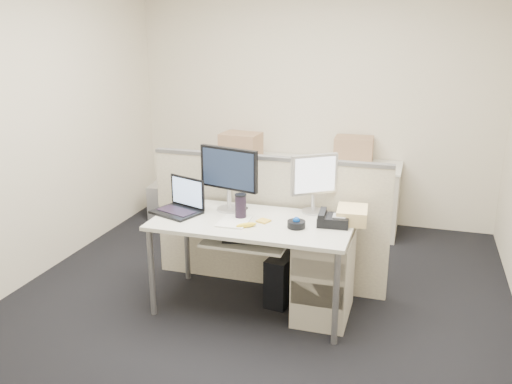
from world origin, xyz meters
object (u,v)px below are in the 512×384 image
(monitor_main, at_px, (229,179))
(laptop, at_px, (176,197))
(desk, at_px, (252,229))
(desk_phone, at_px, (333,221))

(monitor_main, relative_size, laptop, 1.44)
(desk, bearing_deg, desk_phone, 7.59)
(desk, relative_size, laptop, 4.22)
(desk, height_order, desk_phone, desk_phone)
(desk, xyz_separation_m, laptop, (-0.62, -0.02, 0.20))
(laptop, xyz_separation_m, desk_phone, (1.22, 0.10, -0.10))
(desk, xyz_separation_m, monitor_main, (-0.25, 0.18, 0.32))
(desk, distance_m, monitor_main, 0.44)
(monitor_main, height_order, laptop, monitor_main)
(monitor_main, distance_m, laptop, 0.44)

